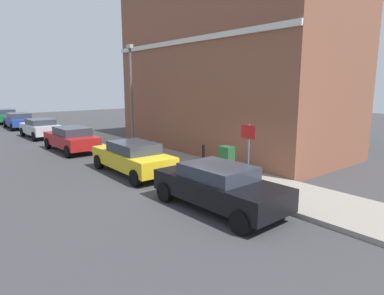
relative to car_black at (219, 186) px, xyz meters
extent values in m
plane|color=#38383A|center=(0.78, 2.02, -0.73)|extent=(80.00, 80.00, 0.00)
cube|color=gray|center=(2.61, 8.02, -0.65)|extent=(2.75, 30.00, 0.15)
cube|color=brown|center=(7.12, 6.57, 4.10)|extent=(6.27, 13.10, 9.65)
cube|color=silver|center=(3.94, 6.57, 5.12)|extent=(0.12, 13.10, 0.24)
cube|color=black|center=(0.00, -0.01, -0.09)|extent=(1.83, 4.33, 0.64)
cube|color=#2D333D|center=(0.00, 0.04, 0.42)|extent=(1.57, 2.10, 0.42)
cylinder|color=black|center=(-0.85, 1.57, -0.41)|extent=(0.23, 0.64, 0.64)
cylinder|color=black|center=(0.78, 1.61, -0.41)|extent=(0.23, 0.64, 0.64)
cylinder|color=black|center=(-0.78, -1.62, -0.41)|extent=(0.23, 0.64, 0.64)
cylinder|color=black|center=(0.85, -1.59, -0.41)|extent=(0.23, 0.64, 0.64)
cube|color=gold|center=(0.05, 5.26, -0.09)|extent=(1.75, 4.50, 0.64)
cube|color=#2D333D|center=(0.04, 5.10, 0.43)|extent=(1.50, 2.18, 0.44)
cylinder|color=black|center=(-0.69, 6.95, -0.41)|extent=(0.23, 0.64, 0.64)
cylinder|color=black|center=(0.86, 6.92, -0.41)|extent=(0.23, 0.64, 0.64)
cylinder|color=black|center=(-0.77, 3.59, -0.41)|extent=(0.23, 0.64, 0.64)
cylinder|color=black|center=(0.78, 3.56, -0.41)|extent=(0.23, 0.64, 0.64)
cube|color=maroon|center=(-0.17, 11.79, -0.09)|extent=(1.73, 4.36, 0.64)
cube|color=#2D333D|center=(-0.17, 11.55, 0.44)|extent=(1.50, 2.17, 0.45)
cylinder|color=black|center=(-0.98, 13.40, -0.41)|extent=(0.23, 0.64, 0.64)
cylinder|color=black|center=(0.59, 13.42, -0.41)|extent=(0.23, 0.64, 0.64)
cylinder|color=black|center=(-0.94, 10.16, -0.41)|extent=(0.23, 0.64, 0.64)
cylinder|color=black|center=(0.64, 10.18, -0.41)|extent=(0.23, 0.64, 0.64)
cube|color=#B7B7BC|center=(-0.07, 18.20, -0.09)|extent=(1.85, 3.99, 0.64)
cube|color=#2D333D|center=(-0.06, 17.99, 0.42)|extent=(1.59, 2.07, 0.40)
cylinder|color=black|center=(-0.93, 19.60, -0.41)|extent=(0.24, 0.65, 0.64)
cylinder|color=black|center=(0.71, 19.65, -0.41)|extent=(0.24, 0.65, 0.64)
cylinder|color=black|center=(-0.86, 16.76, -0.41)|extent=(0.24, 0.65, 0.64)
cylinder|color=black|center=(0.79, 16.80, -0.41)|extent=(0.24, 0.65, 0.64)
cube|color=navy|center=(0.01, 24.76, -0.12)|extent=(1.91, 4.20, 0.58)
cube|color=#2D333D|center=(0.01, 24.68, 0.38)|extent=(1.65, 2.17, 0.47)
cylinder|color=black|center=(-0.81, 26.31, -0.41)|extent=(0.24, 0.65, 0.64)
cylinder|color=black|center=(0.90, 26.27, -0.41)|extent=(0.24, 0.65, 0.64)
cylinder|color=black|center=(-0.88, 23.26, -0.41)|extent=(0.24, 0.65, 0.64)
cylinder|color=black|center=(0.83, 23.22, -0.41)|extent=(0.24, 0.65, 0.64)
cube|color=#195933|center=(-0.14, 30.21, -0.10)|extent=(1.92, 4.50, 0.61)
cube|color=#2D333D|center=(-0.14, 30.19, 0.41)|extent=(1.64, 2.30, 0.47)
cylinder|color=black|center=(0.66, 31.91, -0.41)|extent=(0.24, 0.65, 0.64)
cylinder|color=black|center=(0.76, 28.56, -0.41)|extent=(0.24, 0.65, 0.64)
cube|color=#1E4C28|center=(2.61, 2.25, 0.00)|extent=(0.40, 0.55, 1.15)
cube|color=#333333|center=(2.61, 2.25, -0.54)|extent=(0.46, 0.61, 0.08)
cylinder|color=black|center=(2.71, 3.75, -0.10)|extent=(0.12, 0.12, 0.95)
sphere|color=black|center=(2.71, 3.75, 0.39)|extent=(0.14, 0.14, 0.14)
cylinder|color=black|center=(1.48, 5.62, -0.10)|extent=(0.12, 0.12, 0.95)
sphere|color=black|center=(1.48, 5.62, 0.39)|extent=(0.14, 0.14, 0.14)
cylinder|color=#59595B|center=(1.49, 0.18, 0.57)|extent=(0.08, 0.08, 2.30)
cube|color=white|center=(1.47, 0.18, 1.47)|extent=(0.03, 0.56, 0.40)
cube|color=red|center=(1.46, 0.18, 1.47)|extent=(0.01, 0.60, 0.44)
cylinder|color=#59595B|center=(2.70, 9.89, 2.17)|extent=(0.14, 0.14, 5.50)
cube|color=#A5A599|center=(2.70, 9.89, 5.04)|extent=(0.20, 0.44, 0.20)
camera|label=1|loc=(-6.69, -6.89, 2.95)|focal=31.21mm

